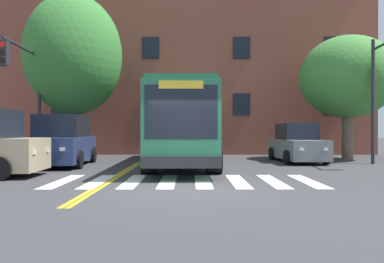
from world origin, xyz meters
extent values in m
plane|color=#38383A|center=(0.00, 0.00, 0.00)|extent=(120.00, 120.00, 0.00)
cube|color=white|center=(-3.87, 1.67, 0.00)|extent=(0.52, 3.15, 0.01)
cube|color=white|center=(-2.79, 1.69, 0.00)|extent=(0.52, 3.15, 0.01)
cube|color=white|center=(-1.71, 1.70, 0.00)|extent=(0.52, 3.15, 0.01)
cube|color=white|center=(-0.63, 1.71, 0.00)|extent=(0.52, 3.15, 0.01)
cube|color=white|center=(0.45, 1.72, 0.00)|extent=(0.52, 3.15, 0.01)
cube|color=white|center=(1.53, 1.74, 0.00)|extent=(0.52, 3.15, 0.01)
cube|color=white|center=(2.61, 1.75, 0.00)|extent=(0.52, 3.15, 0.01)
cube|color=white|center=(3.69, 1.76, 0.00)|extent=(0.52, 3.15, 0.01)
cube|color=gold|center=(-2.55, 15.72, 0.00)|extent=(0.12, 36.00, 0.01)
cube|color=gold|center=(-2.39, 15.72, 0.00)|extent=(0.12, 36.00, 0.01)
cube|color=#28704C|center=(-0.36, 7.28, 1.80)|extent=(2.73, 11.76, 2.73)
cube|color=black|center=(0.87, 7.31, 2.07)|extent=(0.29, 10.77, 0.98)
cube|color=black|center=(-1.59, 7.25, 2.07)|extent=(0.29, 10.77, 0.98)
cube|color=black|center=(-0.21, 1.42, 2.13)|extent=(2.19, 0.08, 1.64)
cube|color=yellow|center=(-0.21, 1.42, 2.95)|extent=(1.34, 0.06, 0.24)
cube|color=#232326|center=(-0.21, 1.39, 0.61)|extent=(2.39, 0.16, 0.36)
cube|color=#246444|center=(-0.36, 7.28, 3.25)|extent=(2.57, 11.29, 0.16)
cylinder|color=black|center=(0.89, 3.68, 0.48)|extent=(0.58, 0.98, 0.96)
cylinder|color=black|center=(-1.43, 3.63, 0.48)|extent=(0.58, 0.98, 0.96)
cylinder|color=black|center=(0.74, 9.94, 0.48)|extent=(0.58, 0.98, 0.96)
cylinder|color=black|center=(-1.59, 9.89, 0.48)|extent=(0.58, 0.98, 0.96)
cube|color=navy|center=(-5.67, 6.80, 0.74)|extent=(2.43, 5.01, 1.07)
cube|color=black|center=(-5.67, 6.85, 1.76)|extent=(2.07, 3.16, 0.96)
cube|color=white|center=(-4.86, 4.40, 0.85)|extent=(0.20, 0.06, 0.14)
cube|color=white|center=(-6.07, 4.30, 0.85)|extent=(0.20, 0.06, 0.14)
cylinder|color=black|center=(-4.51, 5.38, 0.38)|extent=(0.28, 0.78, 0.76)
cylinder|color=black|center=(-6.58, 5.21, 0.38)|extent=(0.28, 0.78, 0.76)
cylinder|color=black|center=(-4.76, 8.39, 0.38)|extent=(0.28, 0.78, 0.76)
cylinder|color=black|center=(-6.83, 8.21, 0.38)|extent=(0.28, 0.78, 0.76)
cube|color=slate|center=(5.27, 8.69, 0.65)|extent=(1.97, 4.51, 0.93)
cube|color=black|center=(5.26, 8.83, 1.51)|extent=(1.69, 2.20, 0.79)
cube|color=white|center=(5.90, 6.49, 0.74)|extent=(0.20, 0.05, 0.14)
cube|color=white|center=(4.85, 6.44, 0.74)|extent=(0.20, 0.05, 0.14)
cylinder|color=black|center=(6.23, 7.37, 0.33)|extent=(0.25, 0.67, 0.66)
cylinder|color=black|center=(4.43, 7.28, 0.33)|extent=(0.25, 0.67, 0.66)
cylinder|color=black|center=(6.10, 10.11, 0.33)|extent=(0.25, 0.67, 0.66)
cylinder|color=black|center=(4.30, 10.02, 0.33)|extent=(0.25, 0.67, 0.66)
cube|color=#236B70|center=(-1.72, 17.05, 0.75)|extent=(2.08, 4.81, 1.09)
cube|color=black|center=(-1.72, 17.10, 1.82)|extent=(1.85, 2.99, 1.04)
cube|color=white|center=(-1.09, 14.64, 0.86)|extent=(0.20, 0.04, 0.14)
cube|color=white|center=(-2.31, 14.63, 0.86)|extent=(0.20, 0.04, 0.14)
cylinder|color=black|center=(-0.67, 15.58, 0.38)|extent=(0.23, 0.76, 0.76)
cylinder|color=black|center=(-2.74, 15.56, 0.38)|extent=(0.23, 0.76, 0.76)
cylinder|color=black|center=(-0.71, 18.54, 0.38)|extent=(0.23, 0.76, 0.76)
cylinder|color=black|center=(-2.77, 18.52, 0.38)|extent=(0.23, 0.76, 0.76)
cube|color=white|center=(-5.03, 3.44, 0.87)|extent=(0.05, 0.20, 0.14)
cube|color=white|center=(-4.99, 2.24, 0.87)|extent=(0.05, 0.20, 0.14)
cylinder|color=black|center=(-5.96, 3.84, 0.38)|extent=(0.77, 0.24, 0.76)
cylinder|color=black|center=(-5.89, 1.79, 0.38)|extent=(0.77, 0.24, 0.76)
cylinder|color=#28282D|center=(8.52, 7.67, 2.90)|extent=(0.16, 0.16, 5.80)
cylinder|color=#28282D|center=(-7.49, 8.62, 2.87)|extent=(0.16, 0.16, 5.73)
cylinder|color=#28282D|center=(-7.39, 6.64, 5.20)|extent=(0.30, 3.95, 0.11)
cube|color=#28282D|center=(-7.30, 4.82, 4.60)|extent=(0.35, 0.30, 1.00)
cylinder|color=red|center=(-7.29, 4.67, 4.90)|extent=(0.22, 0.04, 0.22)
cylinder|color=black|center=(-7.29, 4.67, 4.60)|extent=(0.22, 0.04, 0.22)
cylinder|color=black|center=(-7.29, 4.67, 4.30)|extent=(0.22, 0.04, 0.22)
cylinder|color=brown|center=(8.41, 10.29, 1.28)|extent=(0.58, 0.58, 2.55)
ellipsoid|color=#428438|center=(8.41, 10.29, 4.42)|extent=(5.31, 5.13, 4.40)
cylinder|color=#4C3D2D|center=(-6.21, 9.98, 1.43)|extent=(0.76, 0.76, 2.87)
ellipsoid|color=#387A33|center=(-6.21, 9.98, 5.57)|extent=(7.01, 6.98, 6.37)
cube|color=brown|center=(-2.60, 17.88, 6.42)|extent=(28.90, 7.78, 12.84)
cube|color=black|center=(-8.38, 13.96, 3.21)|extent=(1.10, 0.06, 1.40)
cube|color=black|center=(-2.60, 13.96, 3.21)|extent=(1.10, 0.06, 1.40)
cube|color=black|center=(3.18, 13.96, 3.21)|extent=(1.10, 0.06, 1.40)
cube|color=black|center=(8.96, 13.96, 3.21)|extent=(1.10, 0.06, 1.40)
cube|color=black|center=(-8.38, 13.96, 6.80)|extent=(1.10, 0.06, 1.40)
cube|color=black|center=(-2.60, 13.96, 6.80)|extent=(1.10, 0.06, 1.40)
cube|color=black|center=(3.18, 13.96, 6.80)|extent=(1.10, 0.06, 1.40)
cube|color=black|center=(8.96, 13.96, 6.80)|extent=(1.10, 0.06, 1.40)
camera|label=1|loc=(0.19, -9.80, 1.59)|focal=35.00mm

